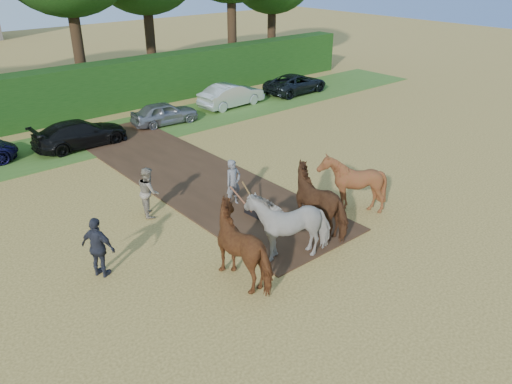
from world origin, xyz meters
TOP-DOWN VIEW (x-y plane):
  - ground at (0.00, 0.00)m, footprint 120.00×120.00m
  - earth_strip at (1.50, 7.00)m, footprint 4.50×17.00m
  - grass_verge at (0.00, 14.00)m, footprint 50.00×5.00m
  - hedgerow at (0.00, 18.50)m, footprint 46.00×1.60m
  - spectator_near at (-1.65, 4.67)m, footprint 0.99×1.12m
  - spectator_far at (-4.77, 2.13)m, footprint 0.98×1.25m
  - plough_team at (1.48, -0.34)m, footprint 7.50×5.71m
  - parked_cars at (1.01, 14.05)m, footprint 36.20×2.97m

SIDE VIEW (x-z plane):
  - ground at x=0.00m, z-range 0.00..0.00m
  - grass_verge at x=0.00m, z-range 0.00..0.03m
  - earth_strip at x=1.50m, z-range 0.00..0.05m
  - parked_cars at x=1.01m, z-range -0.07..1.42m
  - spectator_near at x=-1.65m, z-range 0.00..1.91m
  - spectator_far at x=-4.77m, z-range 0.00..1.98m
  - plough_team at x=1.48m, z-range -0.01..2.27m
  - hedgerow at x=0.00m, z-range 0.00..3.00m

